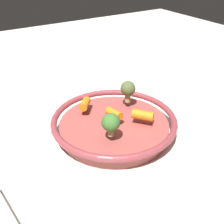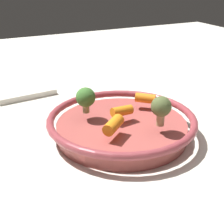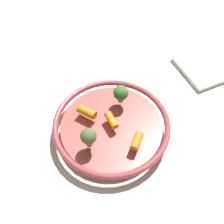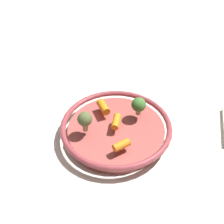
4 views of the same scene
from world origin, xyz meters
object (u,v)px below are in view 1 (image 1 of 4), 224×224
serving_bowl (114,124)px  baby_carrot_left (143,115)px  baby_carrot_center (112,113)px  broccoli_floret_edge (128,89)px  baby_carrot_back (85,104)px  broccoli_floret_mid (111,123)px

serving_bowl → baby_carrot_left: baby_carrot_left is taller
serving_bowl → baby_carrot_left: size_ratio=6.04×
serving_bowl → baby_carrot_center: baby_carrot_center is taller
serving_bowl → broccoli_floret_edge: 0.10m
baby_carrot_left → baby_carrot_center: 0.07m
baby_carrot_left → baby_carrot_back: 0.14m
baby_carrot_back → broccoli_floret_edge: size_ratio=0.75×
baby_carrot_left → baby_carrot_back: size_ratio=1.16×
baby_carrot_back → serving_bowl: bearing=-154.2°
baby_carrot_left → broccoli_floret_edge: bearing=-12.1°
serving_bowl → broccoli_floret_edge: bearing=-57.8°
baby_carrot_left → baby_carrot_back: baby_carrot_left is taller
baby_carrot_back → baby_carrot_center: bearing=-155.8°
serving_bowl → broccoli_floret_mid: size_ratio=5.68×
serving_bowl → broccoli_floret_mid: (-0.05, 0.04, 0.05)m
baby_carrot_back → broccoli_floret_edge: (-0.03, -0.10, 0.02)m
baby_carrot_left → baby_carrot_center: bearing=50.0°
baby_carrot_center → broccoli_floret_mid: 0.07m
baby_carrot_left → broccoli_floret_mid: 0.09m
baby_carrot_left → baby_carrot_center: (0.04, 0.05, -0.00)m
serving_bowl → broccoli_floret_edge: size_ratio=5.26×
baby_carrot_back → broccoli_floret_edge: bearing=-106.9°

